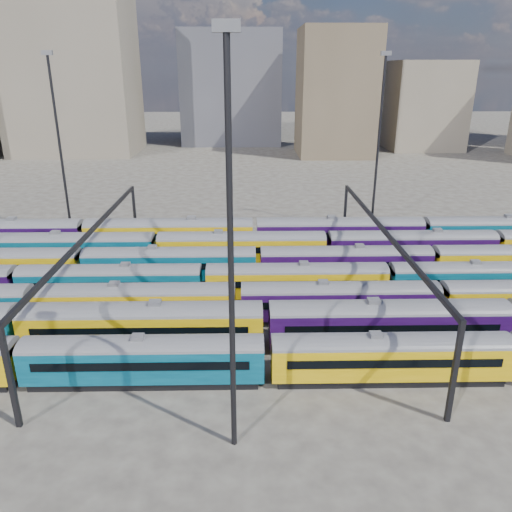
{
  "coord_description": "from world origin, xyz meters",
  "views": [
    {
      "loc": [
        -4.06,
        -48.66,
        23.34
      ],
      "look_at": [
        -3.03,
        5.37,
        3.0
      ],
      "focal_mm": 35.0,
      "sensor_mm": 36.0,
      "label": 1
    }
  ],
  "objects_px": {
    "rake_1": "(266,321)",
    "mast_2": "(231,245)",
    "rake_0": "(512,352)",
    "rake_2": "(340,298)"
  },
  "relations": [
    {
      "from": "rake_0",
      "to": "rake_1",
      "type": "xyz_separation_m",
      "value": [
        -19.25,
        5.0,
        0.28
      ]
    },
    {
      "from": "rake_1",
      "to": "rake_2",
      "type": "distance_m",
      "value": 8.89
    },
    {
      "from": "mast_2",
      "to": "rake_0",
      "type": "bearing_deg",
      "value": 17.81
    },
    {
      "from": "rake_1",
      "to": "mast_2",
      "type": "height_order",
      "value": "mast_2"
    },
    {
      "from": "rake_0",
      "to": "rake_1",
      "type": "height_order",
      "value": "rake_1"
    },
    {
      "from": "rake_0",
      "to": "rake_2",
      "type": "bearing_deg",
      "value": 139.96
    },
    {
      "from": "rake_2",
      "to": "mast_2",
      "type": "bearing_deg",
      "value": -120.18
    },
    {
      "from": "rake_0",
      "to": "rake_2",
      "type": "relative_size",
      "value": 1.18
    },
    {
      "from": "rake_1",
      "to": "mast_2",
      "type": "xyz_separation_m",
      "value": [
        -2.54,
        -12.0,
        11.21
      ]
    },
    {
      "from": "rake_2",
      "to": "mast_2",
      "type": "relative_size",
      "value": 3.82
    }
  ]
}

